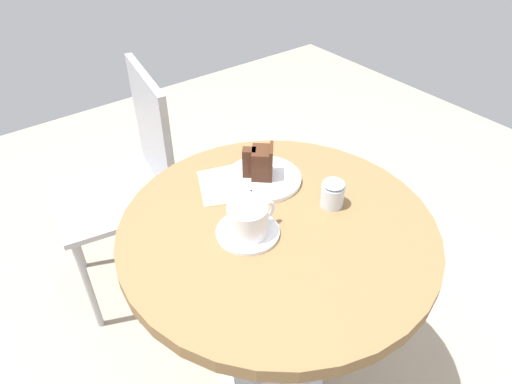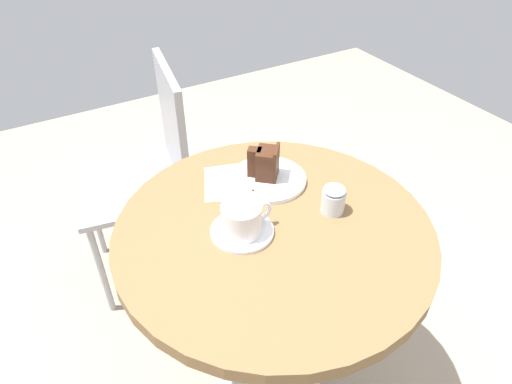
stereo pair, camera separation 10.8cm
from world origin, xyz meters
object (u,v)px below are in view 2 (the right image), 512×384
object	(u,v)px
fork	(260,190)
coffee_cup	(242,218)
cake_slice	(266,163)
cake_plate	(268,179)
sugar_pot	(333,199)
cafe_chair	(152,164)
teaspoon	(235,217)
napkin	(232,182)
saucer	(242,231)

from	to	relation	value
fork	coffee_cup	bearing A→B (deg)	60.43
cake_slice	coffee_cup	bearing A→B (deg)	-135.00
cake_plate	sugar_pot	size ratio (longest dim) A/B	2.78
cafe_chair	teaspoon	bearing A→B (deg)	11.37
teaspoon	cake_slice	bearing A→B (deg)	9.73
teaspoon	napkin	xyz separation A→B (m)	(0.06, 0.14, -0.01)
teaspoon	cake_slice	distance (m)	0.18
teaspoon	sugar_pot	size ratio (longest dim) A/B	1.48
cake_slice	napkin	world-z (taller)	cake_slice
teaspoon	cake_slice	xyz separation A→B (m)	(0.14, 0.10, 0.04)
coffee_cup	fork	distance (m)	0.15
napkin	cake_slice	bearing A→B (deg)	-22.83
saucer	coffee_cup	world-z (taller)	coffee_cup
saucer	cake_plate	bearing A→B (deg)	42.33
coffee_cup	saucer	bearing A→B (deg)	78.51
cake_slice	fork	size ratio (longest dim) A/B	0.63
cake_slice	sugar_pot	world-z (taller)	cake_slice
cafe_chair	sugar_pot	xyz separation A→B (m)	(0.23, -0.70, 0.24)
teaspoon	fork	size ratio (longest dim) A/B	0.75
teaspoon	coffee_cup	bearing A→B (deg)	-124.03
teaspoon	fork	distance (m)	0.11
coffee_cup	cake_plate	xyz separation A→B (m)	(0.15, 0.14, -0.04)
cake_plate	coffee_cup	bearing A→B (deg)	-137.13
teaspoon	cake_slice	world-z (taller)	cake_slice
cake_plate	cake_slice	size ratio (longest dim) A/B	2.24
teaspoon	cafe_chair	size ratio (longest dim) A/B	0.12
sugar_pot	cafe_chair	bearing A→B (deg)	108.20
napkin	coffee_cup	bearing A→B (deg)	-110.77
saucer	cake_slice	size ratio (longest dim) A/B	1.63
coffee_cup	napkin	xyz separation A→B (m)	(0.07, 0.18, -0.04)
cake_plate	fork	xyz separation A→B (m)	(-0.05, -0.04, 0.01)
coffee_cup	cake_plate	distance (m)	0.21
napkin	cafe_chair	world-z (taller)	cafe_chair
coffee_cup	teaspoon	world-z (taller)	coffee_cup
coffee_cup	cake_plate	size ratio (longest dim) A/B	0.62
cake_slice	napkin	bearing A→B (deg)	157.17
coffee_cup	cafe_chair	distance (m)	0.71
fork	sugar_pot	xyz separation A→B (m)	(0.12, -0.14, 0.02)
napkin	fork	bearing A→B (deg)	-66.19
cake_slice	cafe_chair	bearing A→B (deg)	106.89
coffee_cup	napkin	bearing A→B (deg)	69.23
coffee_cup	sugar_pot	bearing A→B (deg)	-9.43
teaspoon	cafe_chair	world-z (taller)	cafe_chair
teaspoon	cake_slice	size ratio (longest dim) A/B	1.20
fork	cafe_chair	size ratio (longest dim) A/B	0.17
teaspoon	napkin	bearing A→B (deg)	39.42
fork	cafe_chair	world-z (taller)	cafe_chair
saucer	fork	size ratio (longest dim) A/B	1.02
saucer	cake_slice	bearing A→B (deg)	44.50
cake_plate	cafe_chair	distance (m)	0.59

